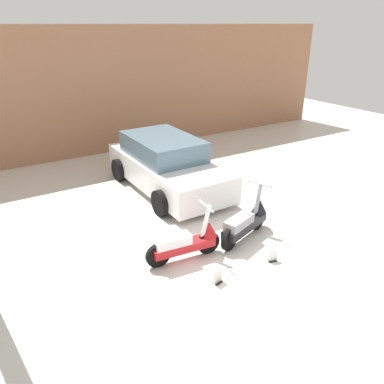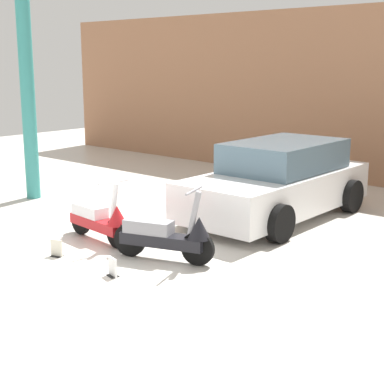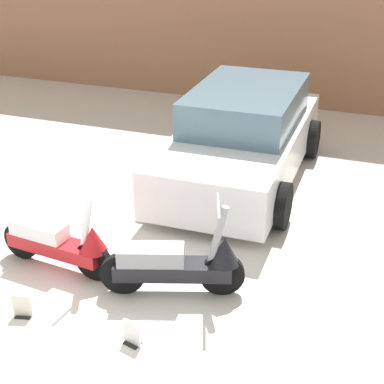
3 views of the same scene
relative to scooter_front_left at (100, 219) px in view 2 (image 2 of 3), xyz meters
The scene contains 8 objects.
ground_plane 0.88m from the scooter_front_left, 30.75° to the right, with size 28.00×28.00×0.00m, color silver.
wall_back 7.29m from the scooter_front_left, 84.49° to the left, with size 19.60×0.12×4.10m, color #9E6B4C.
scooter_front_left is the anchor object (origin of this frame).
scooter_front_right 1.46m from the scooter_front_left, ahead, with size 1.52×0.78×1.10m.
car_rear_left 3.46m from the scooter_front_left, 68.30° to the left, with size 2.03×4.14×1.40m.
placard_near_left_scooter 0.95m from the scooter_front_left, 85.11° to the right, with size 0.20×0.16×0.26m.
placard_near_right_scooter 1.64m from the scooter_front_left, 34.45° to the right, with size 0.20×0.16×0.26m.
support_column_side 4.03m from the scooter_front_left, 162.46° to the left, with size 0.29×0.29×4.10m, color teal.
Camera 2 is at (6.39, -5.45, 2.83)m, focal length 55.00 mm.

